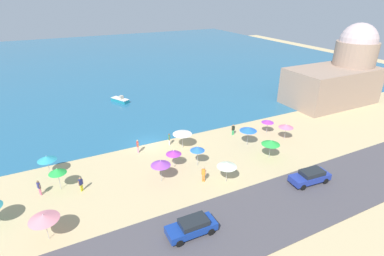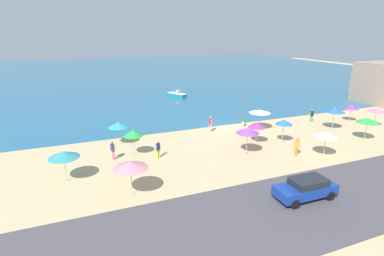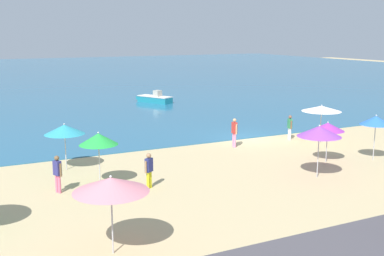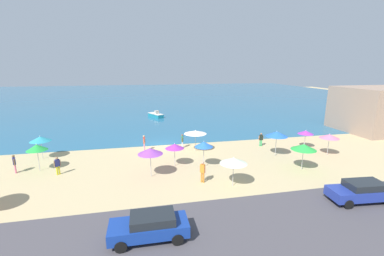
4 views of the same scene
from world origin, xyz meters
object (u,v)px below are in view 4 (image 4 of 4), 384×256
object	(u,v)px
beach_umbrella_10	(195,132)
parked_car_2	(361,191)
beach_umbrella_12	(37,147)
parked_car_1	(150,226)
bather_0	(203,171)
bather_4	(261,139)
beach_umbrella_4	(40,139)
beach_umbrella_11	(277,134)
bather_1	(144,142)
beach_umbrella_5	(234,161)
skiff_nearshore	(156,115)
bather_5	(14,163)
bather_3	(57,165)
beach_umbrella_8	(204,144)
beach_umbrella_9	(175,146)
beach_umbrella_6	(304,147)
beach_umbrella_0	(150,151)
beach_umbrella_2	(306,132)
bather_2	(182,140)

from	to	relation	value
beach_umbrella_10	parked_car_2	bearing A→B (deg)	-56.14
beach_umbrella_12	parked_car_1	size ratio (longest dim) A/B	0.60
bather_0	bather_4	distance (m)	12.37
beach_umbrella_4	parked_car_1	distance (m)	18.38
parked_car_2	beach_umbrella_11	bearing A→B (deg)	94.61
bather_1	parked_car_1	xyz separation A→B (m)	(-0.19, -15.63, -0.19)
beach_umbrella_5	skiff_nearshore	xyz separation A→B (m)	(-3.85, 30.25, -1.69)
beach_umbrella_5	bather_5	bearing A→B (deg)	160.18
beach_umbrella_5	parked_car_2	bearing A→B (deg)	-28.34
bather_0	bather_3	bearing A→B (deg)	160.80
bather_3	parked_car_1	bearing A→B (deg)	-54.74
beach_umbrella_8	beach_umbrella_12	bearing A→B (deg)	171.29
beach_umbrella_9	beach_umbrella_6	bearing A→B (deg)	-16.55
parked_car_2	bather_4	bearing A→B (deg)	93.24
beach_umbrella_0	bather_5	xyz separation A→B (m)	(-11.81, 3.32, -1.35)
beach_umbrella_6	beach_umbrella_9	xyz separation A→B (m)	(-11.33, 3.37, -0.22)
beach_umbrella_0	beach_umbrella_12	bearing A→B (deg)	160.85
beach_umbrella_2	beach_umbrella_8	xyz separation A→B (m)	(-13.04, -3.25, 0.37)
beach_umbrella_2	bather_4	xyz separation A→B (m)	(-4.69, 1.71, -0.97)
beach_umbrella_0	parked_car_1	bearing A→B (deg)	-93.62
beach_umbrella_8	parked_car_1	bearing A→B (deg)	-120.02
bather_4	parked_car_1	xyz separation A→B (m)	(-13.87, -14.51, -0.08)
beach_umbrella_6	parked_car_2	distance (m)	6.24
bather_1	skiff_nearshore	size ratio (longest dim) A/B	0.45
beach_umbrella_6	beach_umbrella_9	world-z (taller)	beach_umbrella_6
bather_5	beach_umbrella_4	bearing A→B (deg)	72.65
beach_umbrella_2	beach_umbrella_6	distance (m)	7.20
beach_umbrella_9	parked_car_2	world-z (taller)	beach_umbrella_9
bather_1	bather_3	xyz separation A→B (m)	(-7.63, -5.11, -0.10)
beach_umbrella_0	bather_1	distance (m)	7.35
beach_umbrella_2	skiff_nearshore	size ratio (longest dim) A/B	0.53
beach_umbrella_11	bather_2	xyz separation A→B (m)	(-9.23, 4.78, -1.48)
beach_umbrella_8	beach_umbrella_10	size ratio (longest dim) A/B	1.03
beach_umbrella_4	bather_5	world-z (taller)	beach_umbrella_4
beach_umbrella_10	beach_umbrella_12	xyz separation A→B (m)	(-15.12, -2.37, -0.01)
beach_umbrella_8	bather_3	distance (m)	13.06
bather_5	skiff_nearshore	bearing A→B (deg)	59.10
beach_umbrella_2	bather_5	bearing A→B (deg)	-177.92
bather_3	beach_umbrella_5	bearing A→B (deg)	-20.47
bather_1	bather_4	distance (m)	13.72
beach_umbrella_9	parked_car_2	distance (m)	15.10
beach_umbrella_5	beach_umbrella_8	distance (m)	4.52
beach_umbrella_12	bather_3	world-z (taller)	beach_umbrella_12
beach_umbrella_10	bather_3	distance (m)	13.76
beach_umbrella_11	beach_umbrella_0	bearing A→B (deg)	-168.69
beach_umbrella_5	beach_umbrella_6	bearing A→B (deg)	13.91
beach_umbrella_10	beach_umbrella_5	bearing A→B (deg)	-83.54
parked_car_2	beach_umbrella_2	bearing A→B (deg)	71.64
bather_4	parked_car_1	world-z (taller)	bather_4
beach_umbrella_0	skiff_nearshore	size ratio (longest dim) A/B	0.65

